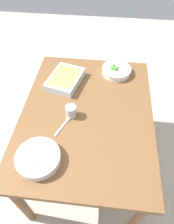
# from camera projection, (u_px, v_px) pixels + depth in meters

# --- Properties ---
(ground_plane) EXTENTS (6.00, 6.00, 0.00)m
(ground_plane) POSITION_uv_depth(u_px,v_px,m) (87.00, 161.00, 1.97)
(ground_plane) COLOR #B2A899
(dining_table) EXTENTS (1.20, 0.90, 0.74)m
(dining_table) POSITION_uv_depth(u_px,v_px,m) (87.00, 120.00, 1.48)
(dining_table) COLOR brown
(dining_table) RESTS_ON ground_plane
(stew_bowl) EXTENTS (0.26, 0.26, 0.06)m
(stew_bowl) POSITION_uv_depth(u_px,v_px,m) (38.00, 158.00, 1.15)
(stew_bowl) COLOR white
(stew_bowl) RESTS_ON dining_table
(broccoli_bowl) EXTENTS (0.24, 0.24, 0.07)m
(broccoli_bowl) POSITION_uv_depth(u_px,v_px,m) (116.00, 70.00, 1.65)
(broccoli_bowl) COLOR white
(broccoli_bowl) RESTS_ON dining_table
(baking_dish) EXTENTS (0.35, 0.29, 0.06)m
(baking_dish) POSITION_uv_depth(u_px,v_px,m) (65.00, 79.00, 1.58)
(baking_dish) COLOR silver
(baking_dish) RESTS_ON dining_table
(drink_cup) EXTENTS (0.07, 0.07, 0.08)m
(drink_cup) POSITION_uv_depth(u_px,v_px,m) (71.00, 112.00, 1.36)
(drink_cup) COLOR #B2BCC6
(drink_cup) RESTS_ON dining_table
(spoon_by_stew) EXTENTS (0.15, 0.12, 0.01)m
(spoon_by_stew) POSITION_uv_depth(u_px,v_px,m) (36.00, 154.00, 1.19)
(spoon_by_stew) COLOR silver
(spoon_by_stew) RESTS_ON dining_table
(spoon_by_broccoli) EXTENTS (0.15, 0.13, 0.01)m
(spoon_by_broccoli) POSITION_uv_depth(u_px,v_px,m) (119.00, 76.00, 1.65)
(spoon_by_broccoli) COLOR silver
(spoon_by_broccoli) RESTS_ON dining_table
(spoon_spare) EXTENTS (0.17, 0.09, 0.01)m
(spoon_spare) POSITION_uv_depth(u_px,v_px,m) (65.00, 123.00, 1.34)
(spoon_spare) COLOR silver
(spoon_spare) RESTS_ON dining_table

